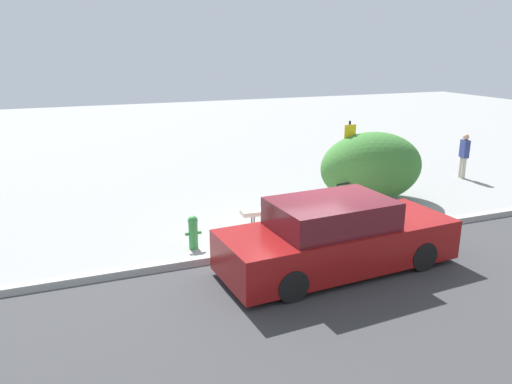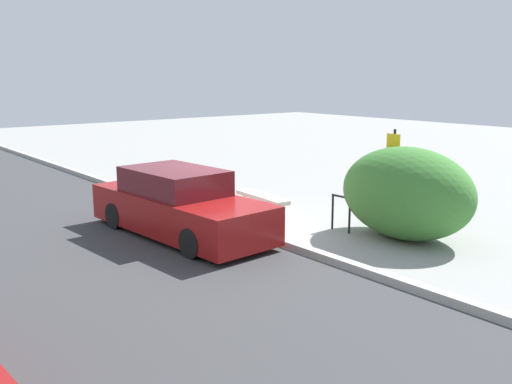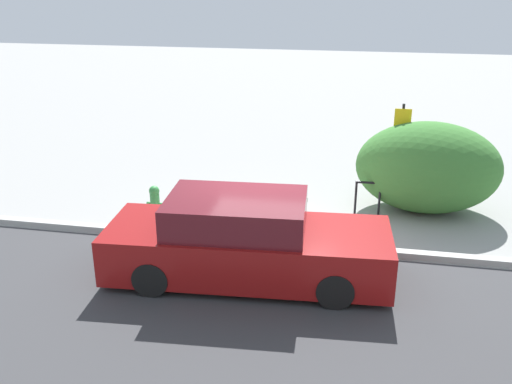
{
  "view_description": "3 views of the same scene",
  "coord_description": "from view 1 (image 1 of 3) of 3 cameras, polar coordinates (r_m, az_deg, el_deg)",
  "views": [
    {
      "loc": [
        -5.06,
        -9.22,
        4.32
      ],
      "look_at": [
        -0.92,
        1.26,
        1.0
      ],
      "focal_mm": 35.0,
      "sensor_mm": 36.0,
      "label": 1
    },
    {
      "loc": [
        10.36,
        -7.57,
        3.47
      ],
      "look_at": [
        0.85,
        0.07,
        0.96
      ],
      "focal_mm": 40.0,
      "sensor_mm": 36.0,
      "label": 2
    },
    {
      "loc": [
        1.61,
        -9.77,
        4.93
      ],
      "look_at": [
        -0.24,
        -0.09,
        1.13
      ],
      "focal_mm": 40.0,
      "sensor_mm": 36.0,
      "label": 3
    }
  ],
  "objects": [
    {
      "name": "road_strip",
      "position": [
        7.8,
        25.82,
        -19.04
      ],
      "size": [
        60.0,
        10.0,
        0.01
      ],
      "color": "#38383A",
      "rests_on": "ground_plane"
    },
    {
      "name": "pedestrian",
      "position": [
        18.12,
        22.67,
        3.96
      ],
      "size": [
        0.26,
        0.38,
        1.5
      ],
      "rotation": [
        0.0,
        0.0,
        4.46
      ],
      "color": "#B7AD99",
      "rests_on": "ground_plane"
    },
    {
      "name": "fire_hydrant",
      "position": [
        11.03,
        -7.19,
        -4.47
      ],
      "size": [
        0.36,
        0.22,
        0.77
      ],
      "color": "#338C3F",
      "rests_on": "ground_plane"
    },
    {
      "name": "ground_plane",
      "position": [
        11.37,
        6.71,
        -6.02
      ],
      "size": [
        60.0,
        60.0,
        0.0
      ],
      "primitive_type": "plane",
      "color": "gray"
    },
    {
      "name": "shrub_hedge",
      "position": [
        14.58,
        13.06,
        2.81
      ],
      "size": [
        3.09,
        2.11,
        1.99
      ],
      "color": "#3D7A33",
      "rests_on": "ground_plane"
    },
    {
      "name": "bench",
      "position": [
        12.08,
        2.61,
        -2.08
      ],
      "size": [
        1.88,
        0.53,
        0.55
      ],
      "rotation": [
        0.0,
        0.0,
        -0.08
      ],
      "color": "#515156",
      "rests_on": "ground_plane"
    },
    {
      "name": "bike_rack",
      "position": [
        13.5,
        10.16,
        -0.26
      ],
      "size": [
        0.55,
        0.07,
        0.83
      ],
      "rotation": [
        0.0,
        0.0,
        0.04
      ],
      "color": "black",
      "rests_on": "ground_plane"
    },
    {
      "name": "parked_car_near",
      "position": [
        10.02,
        9.19,
        -5.2
      ],
      "size": [
        4.88,
        2.02,
        1.47
      ],
      "rotation": [
        0.0,
        0.0,
        0.06
      ],
      "color": "black",
      "rests_on": "ground_plane"
    },
    {
      "name": "sign_post",
      "position": [
        14.4,
        10.52,
        4.39
      ],
      "size": [
        0.36,
        0.08,
        2.3
      ],
      "color": "black",
      "rests_on": "ground_plane"
    },
    {
      "name": "curb",
      "position": [
        11.35,
        6.72,
        -5.72
      ],
      "size": [
        60.0,
        0.2,
        0.13
      ],
      "color": "#A8A8A3",
      "rests_on": "ground_plane"
    }
  ]
}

